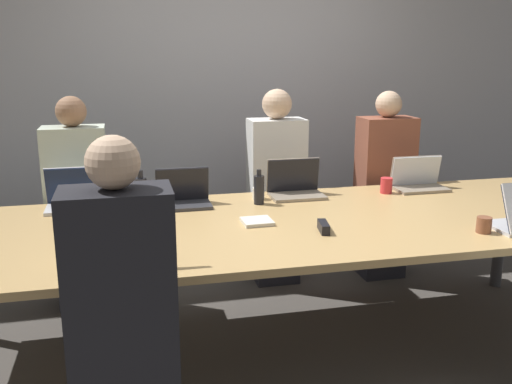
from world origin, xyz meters
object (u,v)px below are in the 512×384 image
(laptop_far_midleft, at_px, (183,195))
(laptop_near_left, at_px, (138,247))
(person_far_center, at_px, (276,191))
(person_far_left, at_px, (78,208))
(bottle_far_midleft, at_px, (141,195))
(laptop_far_left, at_px, (73,196))
(laptop_far_center, at_px, (295,185))
(bottle_far_center, at_px, (259,189))
(cup_near_left, at_px, (80,255))
(cup_near_right, at_px, (484,225))
(person_near_left, at_px, (123,329))
(cup_far_right, at_px, (386,185))
(stapler, at_px, (324,227))
(person_far_right, at_px, (384,189))
(cup_far_center, at_px, (258,193))
(laptop_far_right, at_px, (418,180))

(laptop_far_midleft, bearing_deg, laptop_near_left, -107.80)
(person_far_center, height_order, person_far_left, person_far_center)
(bottle_far_midleft, xyz_separation_m, laptop_far_left, (-0.40, 0.20, -0.04))
(laptop_far_center, distance_m, bottle_far_center, 0.31)
(cup_near_left, xyz_separation_m, person_far_center, (1.29, 1.42, -0.12))
(cup_near_right, relative_size, laptop_far_midleft, 0.26)
(laptop_far_midleft, distance_m, bottle_far_midleft, 0.28)
(cup_near_right, bearing_deg, person_near_left, -165.46)
(laptop_far_center, xyz_separation_m, cup_far_right, (0.61, -0.07, -0.02))
(laptop_far_center, relative_size, stapler, 2.26)
(person_far_center, height_order, stapler, person_far_center)
(cup_near_right, bearing_deg, laptop_far_left, 154.86)
(person_far_left, height_order, cup_far_right, person_far_left)
(cup_near_left, distance_m, person_far_right, 2.50)
(bottle_far_midleft, xyz_separation_m, cup_far_center, (0.74, 0.15, -0.07))
(laptop_far_right, bearing_deg, cup_near_left, -156.24)
(cup_near_right, relative_size, cup_far_center, 1.10)
(cup_near_right, height_order, laptop_far_left, laptop_far_left)
(bottle_far_midleft, relative_size, stapler, 1.63)
(person_near_left, xyz_separation_m, cup_far_right, (1.73, 1.38, 0.14))
(cup_near_right, distance_m, laptop_far_left, 2.34)
(cup_near_left, bearing_deg, person_far_right, 32.50)
(person_near_left, distance_m, person_far_left, 1.82)
(person_near_left, relative_size, laptop_far_left, 4.43)
(bottle_far_midleft, bearing_deg, laptop_far_left, 152.94)
(bottle_far_midleft, bearing_deg, laptop_far_midleft, 23.12)
(laptop_far_left, height_order, person_far_right, person_far_right)
(laptop_far_midleft, xyz_separation_m, person_far_center, (0.73, 0.52, -0.14))
(person_near_left, relative_size, laptop_far_center, 4.03)
(bottle_far_midleft, bearing_deg, person_far_left, 126.76)
(cup_near_left, height_order, laptop_far_left, laptop_far_left)
(laptop_far_midleft, distance_m, laptop_far_center, 0.74)
(bottle_far_center, relative_size, laptop_far_right, 0.60)
(laptop_far_left, bearing_deg, cup_near_left, -84.36)
(laptop_far_center, height_order, laptop_far_left, laptop_far_left)
(cup_near_left, relative_size, cup_far_center, 1.19)
(cup_near_right, bearing_deg, stapler, 165.49)
(bottle_far_midleft, xyz_separation_m, laptop_far_center, (0.99, 0.18, -0.04))
(laptop_far_right, bearing_deg, cup_near_right, -98.63)
(laptop_far_midleft, xyz_separation_m, bottle_far_midleft, (-0.26, -0.11, 0.04))
(cup_far_right, bearing_deg, laptop_far_center, 173.71)
(laptop_far_center, relative_size, person_far_left, 0.25)
(laptop_far_left, height_order, laptop_far_right, laptop_far_left)
(cup_near_right, xyz_separation_m, laptop_far_left, (-2.12, 0.99, 0.03))
(laptop_far_center, xyz_separation_m, laptop_far_right, (0.87, -0.01, -0.00))
(laptop_near_left, bearing_deg, stapler, -165.20)
(bottle_far_center, xyz_separation_m, cup_far_right, (0.89, 0.07, -0.04))
(cup_near_right, bearing_deg, person_far_right, 86.30)
(person_far_left, bearing_deg, laptop_far_right, -9.24)
(cup_near_right, relative_size, laptop_far_right, 0.23)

